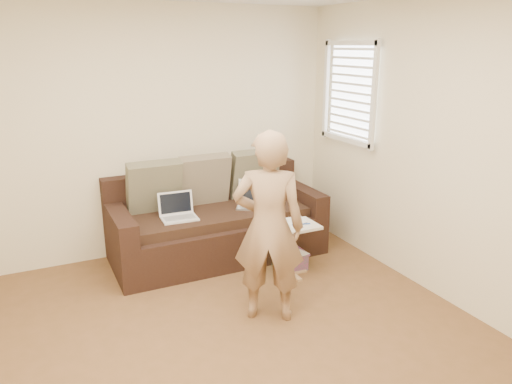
# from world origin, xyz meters

# --- Properties ---
(floor) EXTENTS (4.50, 4.50, 0.00)m
(floor) POSITION_xyz_m (0.00, 0.00, 0.00)
(floor) COLOR brown
(floor) RESTS_ON ground
(wall_back) EXTENTS (4.00, 0.00, 4.00)m
(wall_back) POSITION_xyz_m (0.00, 2.25, 1.30)
(wall_back) COLOR beige
(wall_back) RESTS_ON ground
(wall_right) EXTENTS (0.00, 4.50, 4.50)m
(wall_right) POSITION_xyz_m (2.00, 0.00, 1.30)
(wall_right) COLOR beige
(wall_right) RESTS_ON ground
(window_blinds) EXTENTS (0.12, 0.88, 1.08)m
(window_blinds) POSITION_xyz_m (1.95, 1.50, 1.70)
(window_blinds) COLOR white
(window_blinds) RESTS_ON wall_right
(sofa) EXTENTS (2.20, 0.95, 0.85)m
(sofa) POSITION_xyz_m (0.53, 1.77, 0.42)
(sofa) COLOR black
(sofa) RESTS_ON ground
(pillow_left) EXTENTS (0.55, 0.29, 0.57)m
(pillow_left) POSITION_xyz_m (-0.07, 1.98, 0.79)
(pillow_left) COLOR brown
(pillow_left) RESTS_ON sofa
(pillow_mid) EXTENTS (0.55, 0.27, 0.57)m
(pillow_mid) POSITION_xyz_m (0.48, 2.01, 0.79)
(pillow_mid) COLOR #655D48
(pillow_mid) RESTS_ON sofa
(pillow_right) EXTENTS (0.55, 0.28, 0.57)m
(pillow_right) POSITION_xyz_m (1.08, 2.02, 0.79)
(pillow_right) COLOR brown
(pillow_right) RESTS_ON sofa
(laptop_silver) EXTENTS (0.46, 0.43, 0.25)m
(laptop_silver) POSITION_xyz_m (0.92, 1.68, 0.52)
(laptop_silver) COLOR #B7BABC
(laptop_silver) RESTS_ON sofa
(laptop_white) EXTENTS (0.37, 0.28, 0.26)m
(laptop_white) POSITION_xyz_m (0.08, 1.66, 0.52)
(laptop_white) COLOR white
(laptop_white) RESTS_ON sofa
(person) EXTENTS (0.69, 0.63, 1.58)m
(person) POSITION_xyz_m (0.45, 0.45, 0.79)
(person) COLOR #9C7955
(person) RESTS_ON ground
(side_table) EXTENTS (0.47, 0.33, 0.52)m
(side_table) POSITION_xyz_m (1.02, 1.02, 0.26)
(side_table) COLOR silver
(side_table) RESTS_ON ground
(drinking_glass) EXTENTS (0.07, 0.07, 0.12)m
(drinking_glass) POSITION_xyz_m (0.85, 1.08, 0.58)
(drinking_glass) COLOR silver
(drinking_glass) RESTS_ON side_table
(scissors) EXTENTS (0.19, 0.12, 0.02)m
(scissors) POSITION_xyz_m (1.08, 0.99, 0.53)
(scissors) COLOR silver
(scissors) RESTS_ON side_table
(paper_on_table) EXTENTS (0.25, 0.33, 0.00)m
(paper_on_table) POSITION_xyz_m (1.09, 1.07, 0.52)
(paper_on_table) COLOR white
(paper_on_table) RESTS_ON side_table
(striped_box) EXTENTS (0.29, 0.29, 0.18)m
(striped_box) POSITION_xyz_m (1.07, 1.17, 0.09)
(striped_box) COLOR #CB1E84
(striped_box) RESTS_ON ground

